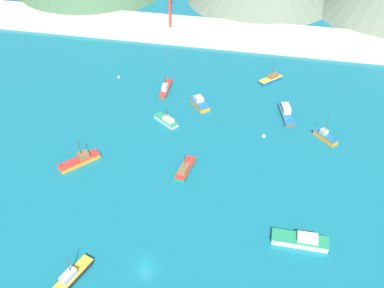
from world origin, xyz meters
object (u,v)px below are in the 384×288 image
object	(u,v)px
fishing_boat_7	(286,112)
fishing_boat_8	(72,275)
fishing_boat_10	(271,79)
fishing_boat_1	(325,136)
buoy_1	(264,136)
fishing_boat_2	(167,120)
fishing_boat_11	(166,88)
fishing_boat_4	(301,240)
fishing_boat_3	(200,103)
buoy_0	(119,77)
fishing_boat_6	(80,160)
fishing_boat_9	(185,169)

from	to	relation	value
fishing_boat_7	fishing_boat_8	distance (m)	72.02
fishing_boat_10	fishing_boat_1	bearing A→B (deg)	-59.86
fishing_boat_10	buoy_1	xyz separation A→B (m)	(0.08, -29.52, -0.62)
fishing_boat_2	fishing_boat_11	world-z (taller)	fishing_boat_11
fishing_boat_4	fishing_boat_7	world-z (taller)	fishing_boat_7
fishing_boat_4	fishing_boat_10	size ratio (longest dim) A/B	1.47
fishing_boat_2	fishing_boat_3	size ratio (longest dim) A/B	1.01
fishing_boat_3	fishing_boat_11	distance (m)	13.10
fishing_boat_8	buoy_0	distance (m)	74.34
fishing_boat_10	fishing_boat_11	distance (m)	33.42
buoy_1	fishing_boat_4	bearing A→B (deg)	-73.43
fishing_boat_10	buoy_1	distance (m)	29.53
buoy_0	fishing_boat_6	bearing A→B (deg)	-83.42
fishing_boat_8	fishing_boat_10	distance (m)	86.07
fishing_boat_6	fishing_boat_1	bearing A→B (deg)	20.58
fishing_boat_8	fishing_boat_7	bearing A→B (deg)	59.52
fishing_boat_1	fishing_boat_8	bearing A→B (deg)	-131.52
fishing_boat_6	fishing_boat_2	bearing A→B (deg)	51.73
fishing_boat_10	fishing_boat_11	xyz separation A→B (m)	(-30.94, -12.64, 0.09)
fishing_boat_3	fishing_boat_9	bearing A→B (deg)	-85.80
fishing_boat_10	buoy_0	size ratio (longest dim) A/B	9.28
fishing_boat_7	buoy_0	world-z (taller)	fishing_boat_7
fishing_boat_2	buoy_0	size ratio (longest dim) A/B	9.47
fishing_boat_8	buoy_0	bearing A→B (deg)	102.95
buoy_1	fishing_boat_1	bearing A→B (deg)	8.26
fishing_boat_7	fishing_boat_11	xyz separation A→B (m)	(-36.36, 5.54, 0.00)
fishing_boat_2	fishing_boat_7	xyz separation A→B (m)	(32.01, 10.36, 0.19)
fishing_boat_4	fishing_boat_11	bearing A→B (deg)	129.09
fishing_boat_10	buoy_0	xyz separation A→B (m)	(-47.76, -7.81, -0.66)
fishing_boat_4	buoy_1	xyz separation A→B (m)	(-10.00, 33.60, -0.70)
fishing_boat_1	fishing_boat_2	xyz separation A→B (m)	(-42.41, -1.31, -0.21)
fishing_boat_1	fishing_boat_8	distance (m)	70.80
fishing_boat_2	fishing_boat_9	xyz separation A→B (m)	(9.41, -18.49, 0.07)
fishing_boat_8	fishing_boat_11	bearing A→B (deg)	89.86
fishing_boat_4	fishing_boat_3	bearing A→B (deg)	123.39
fishing_boat_6	buoy_0	distance (m)	41.79
fishing_boat_4	fishing_boat_11	xyz separation A→B (m)	(-41.02, 50.49, 0.01)
fishing_boat_9	fishing_boat_2	bearing A→B (deg)	116.96
fishing_boat_3	fishing_boat_4	bearing A→B (deg)	-56.61
fishing_boat_8	fishing_boat_10	xyz separation A→B (m)	(31.11, 80.25, -0.12)
fishing_boat_1	fishing_boat_6	bearing A→B (deg)	-159.42
fishing_boat_4	buoy_1	world-z (taller)	fishing_boat_4
fishing_boat_7	buoy_1	bearing A→B (deg)	-115.20
fishing_boat_2	fishing_boat_7	size ratio (longest dim) A/B	0.70
fishing_boat_4	buoy_1	distance (m)	35.07
fishing_boat_3	fishing_boat_11	size ratio (longest dim) A/B	0.75
fishing_boat_6	fishing_boat_7	size ratio (longest dim) A/B	0.86
fishing_boat_1	fishing_boat_10	world-z (taller)	fishing_boat_1
fishing_boat_1	fishing_boat_6	world-z (taller)	fishing_boat_6
fishing_boat_4	buoy_0	world-z (taller)	fishing_boat_4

